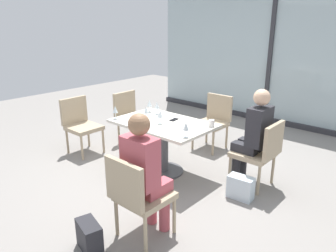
# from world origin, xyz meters

# --- Properties ---
(ground_plane) EXTENTS (12.00, 12.00, 0.00)m
(ground_plane) POSITION_xyz_m (0.00, 0.00, 0.00)
(ground_plane) COLOR gray
(window_wall_backdrop) EXTENTS (5.46, 0.10, 2.70)m
(window_wall_backdrop) POSITION_xyz_m (0.00, 3.20, 1.21)
(window_wall_backdrop) COLOR #A3B7BC
(window_wall_backdrop) RESTS_ON ground_plane
(dining_table_main) EXTENTS (1.32, 0.86, 0.73)m
(dining_table_main) POSITION_xyz_m (0.00, 0.00, 0.55)
(dining_table_main) COLOR silver
(dining_table_main) RESTS_ON ground_plane
(chair_far_right) EXTENTS (0.50, 0.46, 0.87)m
(chair_far_right) POSITION_xyz_m (1.19, 0.49, 0.50)
(chair_far_right) COLOR tan
(chair_far_right) RESTS_ON ground_plane
(chair_front_right) EXTENTS (0.46, 0.50, 0.87)m
(chair_front_right) POSITION_xyz_m (0.80, -1.24, 0.50)
(chair_front_right) COLOR tan
(chair_front_right) RESTS_ON ground_plane
(chair_far_left) EXTENTS (0.50, 0.46, 0.87)m
(chair_far_left) POSITION_xyz_m (-1.19, 0.49, 0.50)
(chair_far_left) COLOR tan
(chair_far_left) RESTS_ON ground_plane
(chair_near_window) EXTENTS (0.46, 0.51, 0.87)m
(chair_near_window) POSITION_xyz_m (0.00, 1.24, 0.50)
(chair_near_window) COLOR tan
(chair_near_window) RESTS_ON ground_plane
(chair_side_end) EXTENTS (0.50, 0.46, 0.87)m
(chair_side_end) POSITION_xyz_m (-1.48, -0.33, 0.50)
(chair_side_end) COLOR tan
(chair_side_end) RESTS_ON ground_plane
(person_far_right) EXTENTS (0.39, 0.34, 1.26)m
(person_far_right) POSITION_xyz_m (1.08, 0.49, 0.70)
(person_far_right) COLOR #28282D
(person_far_right) RESTS_ON ground_plane
(person_front_right) EXTENTS (0.34, 0.39, 1.26)m
(person_front_right) POSITION_xyz_m (0.80, -1.13, 0.70)
(person_front_right) COLOR #B24C56
(person_front_right) RESTS_ON ground_plane
(wine_glass_0) EXTENTS (0.07, 0.07, 0.18)m
(wine_glass_0) POSITION_xyz_m (-0.32, 0.22, 0.86)
(wine_glass_0) COLOR silver
(wine_glass_0) RESTS_ON dining_table_main
(wine_glass_1) EXTENTS (0.07, 0.07, 0.18)m
(wine_glass_1) POSITION_xyz_m (-0.49, 0.24, 0.86)
(wine_glass_1) COLOR silver
(wine_glass_1) RESTS_ON dining_table_main
(wine_glass_2) EXTENTS (0.07, 0.07, 0.18)m
(wine_glass_2) POSITION_xyz_m (-0.25, -0.06, 0.86)
(wine_glass_2) COLOR silver
(wine_glass_2) RESTS_ON dining_table_main
(wine_glass_3) EXTENTS (0.07, 0.07, 0.18)m
(wine_glass_3) POSITION_xyz_m (0.59, -0.26, 0.86)
(wine_glass_3) COLOR silver
(wine_glass_3) RESTS_ON dining_table_main
(wine_glass_4) EXTENTS (0.07, 0.07, 0.18)m
(wine_glass_4) POSITION_xyz_m (0.03, -0.08, 0.86)
(wine_glass_4) COLOR silver
(wine_glass_4) RESTS_ON dining_table_main
(wine_glass_5) EXTENTS (0.07, 0.07, 0.18)m
(wine_glass_5) POSITION_xyz_m (-0.59, -0.33, 0.86)
(wine_glass_5) COLOR silver
(wine_glass_5) RESTS_ON dining_table_main
(coffee_cup) EXTENTS (0.08, 0.08, 0.09)m
(coffee_cup) POSITION_xyz_m (0.59, 0.27, 0.78)
(coffee_cup) COLOR white
(coffee_cup) RESTS_ON dining_table_main
(cell_phone_on_table) EXTENTS (0.08, 0.15, 0.01)m
(cell_phone_on_table) POSITION_xyz_m (0.05, 0.17, 0.73)
(cell_phone_on_table) COLOR black
(cell_phone_on_table) RESTS_ON dining_table_main
(handbag_0) EXTENTS (0.31, 0.19, 0.28)m
(handbag_0) POSITION_xyz_m (1.17, 0.08, 0.14)
(handbag_0) COLOR silver
(handbag_0) RESTS_ON ground_plane
(handbag_1) EXTENTS (0.33, 0.23, 0.28)m
(handbag_1) POSITION_xyz_m (0.57, -1.64, 0.14)
(handbag_1) COLOR #232328
(handbag_1) RESTS_ON ground_plane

